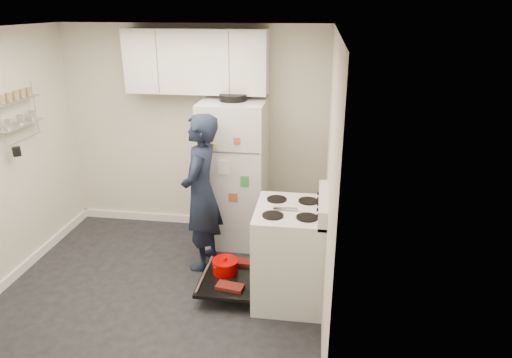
# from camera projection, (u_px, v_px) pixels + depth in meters

# --- Properties ---
(room) EXTENTS (3.21, 3.21, 2.51)m
(room) POSITION_uv_depth(u_px,v_px,m) (147.00, 180.00, 4.13)
(room) COLOR black
(room) RESTS_ON ground
(electric_range) EXTENTS (0.66, 0.76, 1.10)m
(electric_range) POSITION_uv_depth(u_px,v_px,m) (289.00, 254.00, 4.34)
(electric_range) COLOR silver
(electric_range) RESTS_ON ground
(open_oven_door) EXTENTS (0.55, 0.70, 0.21)m
(open_oven_door) POSITION_uv_depth(u_px,v_px,m) (228.00, 273.00, 4.55)
(open_oven_door) COLOR black
(open_oven_door) RESTS_ON ground
(refrigerator) EXTENTS (0.72, 0.74, 1.77)m
(refrigerator) POSITION_uv_depth(u_px,v_px,m) (234.00, 173.00, 5.31)
(refrigerator) COLOR silver
(refrigerator) RESTS_ON ground
(upper_cabinets) EXTENTS (1.60, 0.33, 0.70)m
(upper_cabinets) POSITION_uv_depth(u_px,v_px,m) (197.00, 61.00, 5.09)
(upper_cabinets) COLOR silver
(upper_cabinets) RESTS_ON room
(wall_shelf_rack) EXTENTS (0.14, 0.60, 0.61)m
(wall_shelf_rack) POSITION_uv_depth(u_px,v_px,m) (18.00, 113.00, 4.58)
(wall_shelf_rack) COLOR #B2B2B7
(wall_shelf_rack) RESTS_ON room
(person) EXTENTS (0.45, 0.64, 1.69)m
(person) POSITION_uv_depth(u_px,v_px,m) (201.00, 193.00, 4.78)
(person) COLOR #161D31
(person) RESTS_ON ground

